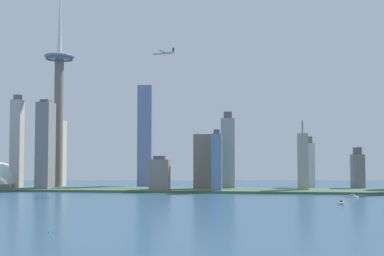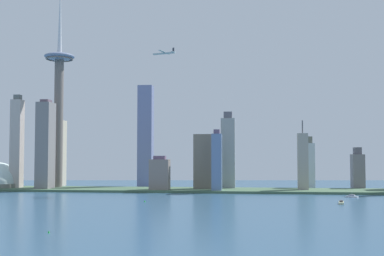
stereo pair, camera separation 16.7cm
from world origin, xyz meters
name	(u,v)px [view 2 (the right image)]	position (x,y,z in m)	size (l,w,h in m)	color
waterfront_pier	(218,190)	(0.00, 450.34, 1.56)	(729.49, 80.00, 3.13)	#446247
observation_tower	(59,89)	(-239.67, 470.79, 149.04)	(44.97, 44.97, 313.94)	slate
skyscraper_0	(228,153)	(12.57, 479.25, 53.59)	(20.01, 14.84, 113.05)	#949A9A
skyscraper_1	(309,165)	(130.75, 508.11, 35.79)	(14.63, 21.71, 77.56)	#B1BFCA
skyscraper_2	(160,175)	(-79.01, 431.16, 23.12)	(26.85, 19.60, 49.28)	gray
skyscraper_3	(57,153)	(-269.18, 541.18, 53.42)	(22.63, 26.49, 106.85)	#C4B799
skyscraper_4	(303,162)	(116.32, 456.08, 40.21)	(13.43, 16.87, 98.15)	#A0978C
skyscraper_5	(358,171)	(198.70, 501.48, 27.71)	(16.83, 22.43, 61.44)	slate
skyscraper_6	(217,162)	(-0.48, 431.96, 40.59)	(13.32, 24.76, 84.88)	#607AA6
skyscraper_7	(203,162)	(-21.83, 457.42, 39.83)	(25.93, 15.30, 79.65)	gray
skyscraper_9	(45,146)	(-246.24, 439.27, 63.48)	(19.73, 26.96, 129.57)	gray
skyscraper_11	(146,136)	(-117.90, 521.15, 79.51)	(22.52, 18.67, 159.03)	#6D77A8
skyscraper_12	(17,144)	(-295.26, 452.16, 67.11)	(15.67, 15.03, 138.82)	#C1B2A9
boat_0	(352,196)	(164.09, 367.91, 1.34)	(13.94, 12.03, 8.15)	white
boat_3	(341,203)	(137.45, 287.29, 1.37)	(8.00, 18.07, 3.60)	beige
channel_buoy_0	(49,232)	(-85.62, 66.98, 0.81)	(1.38, 1.38, 1.63)	green
channel_buoy_1	(145,201)	(-68.47, 284.30, 1.00)	(1.60, 1.60, 2.01)	green
airplane	(164,53)	(-70.79, 416.04, 188.46)	(32.65, 29.35, 7.93)	#A8B8BC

